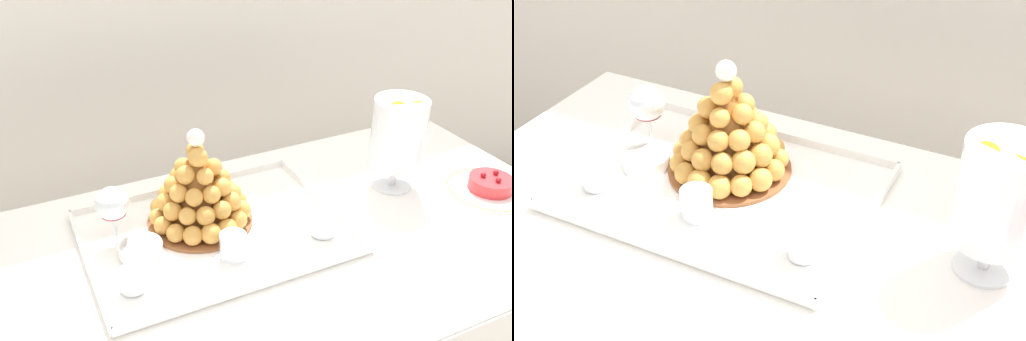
% 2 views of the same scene
% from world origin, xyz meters
% --- Properties ---
extents(buffet_table, '(1.37, 0.78, 0.80)m').
position_xyz_m(buffet_table, '(0.00, 0.00, 0.70)').
color(buffet_table, brown).
rests_on(buffet_table, ground_plane).
extents(serving_tray, '(0.57, 0.43, 0.02)m').
position_xyz_m(serving_tray, '(-0.17, 0.08, 0.81)').
color(serving_tray, white).
rests_on(serving_tray, buffet_table).
extents(croquembouche, '(0.24, 0.24, 0.24)m').
position_xyz_m(croquembouche, '(-0.18, 0.13, 0.90)').
color(croquembouche, brown).
rests_on(croquembouche, serving_tray).
extents(dessert_cup_left, '(0.05, 0.05, 0.05)m').
position_xyz_m(dessert_cup_left, '(-0.39, -0.03, 0.83)').
color(dessert_cup_left, silver).
rests_on(dessert_cup_left, serving_tray).
extents(dessert_cup_mid_left, '(0.06, 0.06, 0.06)m').
position_xyz_m(dessert_cup_mid_left, '(-0.17, -0.02, 0.84)').
color(dessert_cup_mid_left, silver).
rests_on(dessert_cup_mid_left, serving_tray).
extents(dessert_cup_centre, '(0.05, 0.05, 0.06)m').
position_xyz_m(dessert_cup_centre, '(0.05, -0.03, 0.84)').
color(dessert_cup_centre, silver).
rests_on(dessert_cup_centre, serving_tray).
extents(creme_brulee_ramekin, '(0.09, 0.09, 0.03)m').
position_xyz_m(creme_brulee_ramekin, '(-0.34, 0.07, 0.83)').
color(creme_brulee_ramekin, white).
rests_on(creme_brulee_ramekin, serving_tray).
extents(macaron_goblet, '(0.13, 0.13, 0.25)m').
position_xyz_m(macaron_goblet, '(0.32, 0.08, 0.95)').
color(macaron_goblet, white).
rests_on(macaron_goblet, buffet_table).
extents(fruit_tart_plate, '(0.22, 0.22, 0.05)m').
position_xyz_m(fruit_tart_plate, '(0.53, -0.05, 0.82)').
color(fruit_tart_plate, white).
rests_on(fruit_tart_plate, buffet_table).
extents(wine_glass, '(0.07, 0.07, 0.14)m').
position_xyz_m(wine_glass, '(-0.38, 0.14, 0.91)').
color(wine_glass, silver).
rests_on(wine_glass, buffet_table).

